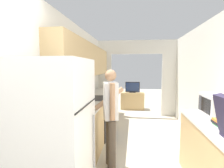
% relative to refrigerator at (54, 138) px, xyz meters
% --- Properties ---
extents(wall_left, '(0.38, 7.26, 2.50)m').
position_rel_refrigerator_xyz_m(wall_left, '(-0.31, 1.57, 0.62)').
color(wall_left, silver).
rests_on(wall_left, ground_plane).
extents(wall_far_with_doorway, '(2.98, 0.06, 2.50)m').
position_rel_refrigerator_xyz_m(wall_far_with_doorway, '(0.93, 4.18, 0.59)').
color(wall_far_with_doorway, silver).
rests_on(wall_far_with_doorway, ground_plane).
extents(counter_left, '(0.62, 3.59, 0.91)m').
position_rel_refrigerator_xyz_m(counter_left, '(-0.06, 2.20, -0.39)').
color(counter_left, tan).
rests_on(counter_left, ground_plane).
extents(refrigerator, '(0.75, 0.78, 1.70)m').
position_rel_refrigerator_xyz_m(refrigerator, '(0.00, 0.00, 0.00)').
color(refrigerator, white).
rests_on(refrigerator, ground_plane).
extents(range_oven, '(0.66, 0.76, 1.05)m').
position_rel_refrigerator_xyz_m(range_oven, '(-0.05, 2.15, -0.39)').
color(range_oven, black).
rests_on(range_oven, ground_plane).
extents(person, '(0.51, 0.44, 1.58)m').
position_rel_refrigerator_xyz_m(person, '(0.48, 0.98, -0.01)').
color(person, '#4C4238').
rests_on(person, ground_plane).
extents(microwave, '(0.34, 0.49, 0.31)m').
position_rel_refrigerator_xyz_m(microwave, '(2.03, 0.93, 0.22)').
color(microwave, white).
rests_on(microwave, counter_right).
extents(tv_cabinet, '(0.89, 0.42, 0.65)m').
position_rel_refrigerator_xyz_m(tv_cabinet, '(0.81, 5.00, -0.53)').
color(tv_cabinet, tan).
rests_on(tv_cabinet, ground_plane).
extents(television, '(0.54, 0.16, 0.41)m').
position_rel_refrigerator_xyz_m(television, '(0.81, 4.96, -0.01)').
color(television, black).
rests_on(television, tv_cabinet).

